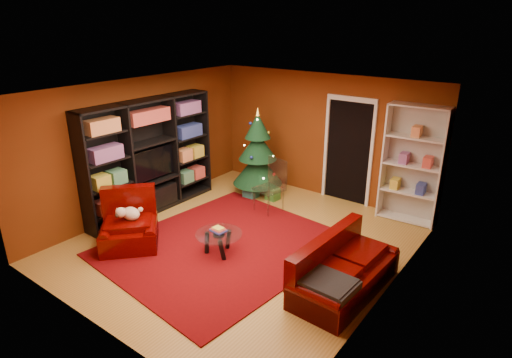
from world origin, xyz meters
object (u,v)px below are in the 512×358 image
Objects in this scene: rug at (223,246)px; coffee_table at (219,243)px; media_unit at (150,157)px; dog at (131,214)px; gift_box_red at (252,184)px; sofa at (346,266)px; armchair at (129,225)px; white_bookshelf at (412,165)px; acrylic_chair at (269,189)px; gift_box_green at (273,194)px; christmas_tree at (258,152)px; gift_box_teal at (251,191)px.

coffee_table is (0.12, -0.22, 0.19)m from rug.
dog is at bearing -53.64° from media_unit.
dog is (-0.09, -3.22, 0.47)m from gift_box_red.
rug is 17.52× the size of gift_box_red.
sofa is at bearing 9.01° from coffee_table.
media_unit is 13.99× the size of gift_box_red.
sofa is (4.29, -0.21, -0.72)m from media_unit.
media_unit reaches higher than armchair.
gift_box_red is at bearing 41.51° from armchair.
rug is 1.60× the size of white_bookshelf.
coffee_table is 1.88m from acrylic_chair.
gift_box_green is at bearing 129.09° from acrylic_chair.
acrylic_chair reaches higher than dog.
dog is 0.22× the size of sofa.
sofa is (0.07, -2.77, -0.71)m from white_bookshelf.
white_bookshelf is 2.86m from sofa.
media_unit reaches higher than coffee_table.
sofa is at bearing -34.48° from christmas_tree.
media_unit reaches higher than acrylic_chair.
gift_box_green is 0.25× the size of armchair.
white_bookshelf is at bearing 40.56° from acrylic_chair.
gift_box_teal is at bearing 165.01° from acrylic_chair.
dog is (-1.27, -0.84, 0.56)m from rug.
armchair is 2.47× the size of dog.
white_bookshelf is at bearing 8.68° from gift_box_red.
acrylic_chair is at bearing -37.59° from gift_box_red.
media_unit is 2.39m from acrylic_chair.
gift_box_green is at bearing -12.66° from christmas_tree.
media_unit reaches higher than gift_box_green.
rug is at bearing -67.39° from christmas_tree.
armchair is (-0.32, -3.18, -0.54)m from christmas_tree.
sofa is at bearing -33.92° from gift_box_red.
media_unit is 1.53m from dog.
white_bookshelf reaches higher than gift_box_green.
gift_box_teal reaches higher than gift_box_red.
coffee_table is at bearing -63.49° from gift_box_red.
white_bookshelf is at bearing 15.57° from gift_box_green.
media_unit reaches higher than rug.
rug is 13.44× the size of gift_box_teal.
media_unit is at bearing 166.26° from coffee_table.
gift_box_teal is 0.48m from gift_box_red.
gift_box_green is 0.11× the size of white_bookshelf.
armchair is at bearing -95.83° from christmas_tree.
rug is 1.62m from dog.
gift_box_red is 3.49m from white_bookshelf.
coffee_table is (1.06, -2.48, -0.73)m from christmas_tree.
dog is at bearing -101.97° from acrylic_chair.
christmas_tree is at bearing 37.10° from dog.
gift_box_red is at bearing 124.01° from gift_box_teal.
acrylic_chair reaches higher than coffee_table.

